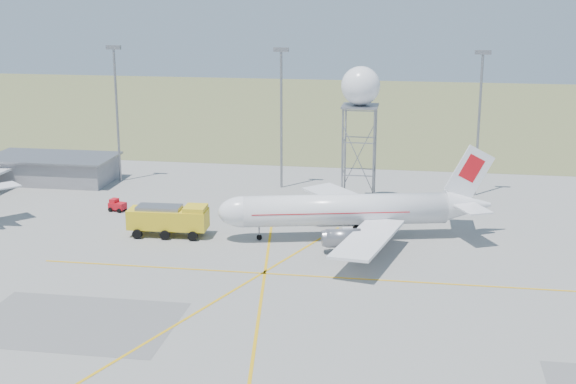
% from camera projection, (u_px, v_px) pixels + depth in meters
% --- Properties ---
extents(grass_strip, '(400.00, 120.00, 0.03)m').
position_uv_depth(grass_strip, '(376.00, 111.00, 187.89)').
color(grass_strip, '#505A31').
rests_on(grass_strip, ground).
extents(building_grey, '(19.00, 10.00, 3.90)m').
position_uv_depth(building_grey, '(53.00, 169.00, 121.84)').
color(building_grey, gray).
rests_on(building_grey, ground).
extents(mast_a, '(2.20, 0.50, 20.50)m').
position_uv_depth(mast_a, '(116.00, 102.00, 119.62)').
color(mast_a, gray).
rests_on(mast_a, ground).
extents(mast_b, '(2.20, 0.50, 20.50)m').
position_uv_depth(mast_b, '(281.00, 106.00, 115.74)').
color(mast_b, gray).
rests_on(mast_b, ground).
extents(mast_c, '(2.20, 0.50, 20.50)m').
position_uv_depth(mast_c, '(479.00, 111.00, 111.39)').
color(mast_c, gray).
rests_on(mast_c, ground).
extents(airliner_main, '(32.43, 30.94, 11.12)m').
position_uv_depth(airliner_main, '(350.00, 210.00, 94.56)').
color(airliner_main, white).
rests_on(airliner_main, ground).
extents(radar_tower, '(5.19, 5.19, 18.79)m').
position_uv_depth(radar_tower, '(360.00, 128.00, 107.40)').
color(radar_tower, gray).
rests_on(radar_tower, ground).
extents(fire_truck, '(9.60, 4.10, 3.79)m').
position_uv_depth(fire_truck, '(170.00, 221.00, 95.81)').
color(fire_truck, gold).
rests_on(fire_truck, ground).
extents(baggage_tug, '(2.36, 2.06, 1.64)m').
position_uv_depth(baggage_tug, '(117.00, 206.00, 106.45)').
color(baggage_tug, red).
rests_on(baggage_tug, ground).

